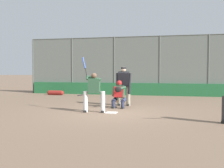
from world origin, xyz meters
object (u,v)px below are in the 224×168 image
(batter_at_plate, at_px, (94,91))
(fielding_glove_on_dirt, at_px, (118,101))
(catcher_behind_plate, at_px, (119,94))
(umpire_home, at_px, (124,85))
(equipment_bag_dugout_side, at_px, (55,93))
(spare_bat_near_backstop, at_px, (81,95))

(batter_at_plate, height_order, fielding_glove_on_dirt, batter_at_plate)
(catcher_behind_plate, xyz_separation_m, umpire_home, (-0.08, -0.76, 0.34))
(equipment_bag_dugout_side, bearing_deg, fielding_glove_on_dirt, 148.28)
(batter_at_plate, height_order, equipment_bag_dugout_side, batter_at_plate)
(catcher_behind_plate, height_order, fielding_glove_on_dirt, catcher_behind_plate)
(spare_bat_near_backstop, xyz_separation_m, fielding_glove_on_dirt, (-3.05, 2.92, 0.02))
(batter_at_plate, xyz_separation_m, spare_bat_near_backstop, (2.76, -6.32, -0.80))
(batter_at_plate, bearing_deg, equipment_bag_dugout_side, -60.05)
(catcher_behind_plate, bearing_deg, equipment_bag_dugout_side, -40.81)
(catcher_behind_plate, distance_m, equipment_bag_dugout_side, 7.27)
(umpire_home, distance_m, fielding_glove_on_dirt, 1.62)
(spare_bat_near_backstop, bearing_deg, catcher_behind_plate, 50.51)
(batter_at_plate, distance_m, spare_bat_near_backstop, 6.95)
(spare_bat_near_backstop, xyz_separation_m, equipment_bag_dugout_side, (1.79, -0.07, 0.12))
(equipment_bag_dugout_side, bearing_deg, catcher_behind_plate, 136.52)
(batter_at_plate, height_order, umpire_home, batter_at_plate)
(batter_at_plate, relative_size, equipment_bag_dugout_side, 1.83)
(batter_at_plate, bearing_deg, catcher_behind_plate, -122.49)
(spare_bat_near_backstop, bearing_deg, umpire_home, 55.73)
(catcher_behind_plate, relative_size, umpire_home, 0.67)
(spare_bat_near_backstop, relative_size, fielding_glove_on_dirt, 2.92)
(spare_bat_near_backstop, relative_size, equipment_bag_dugout_side, 0.73)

